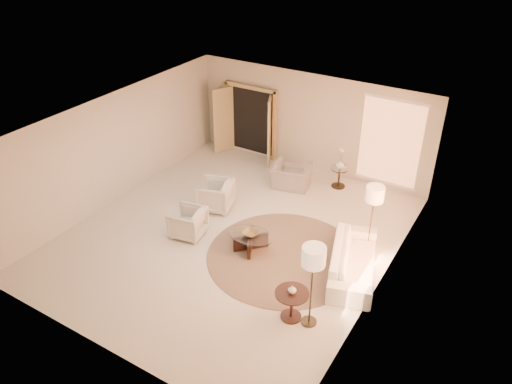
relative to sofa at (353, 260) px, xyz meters
The scene contains 18 objects.
room 3.10m from the sofa, behind, with size 7.04×8.04×2.83m.
windows_right 1.16m from the sofa, ahead, with size 0.10×6.40×2.40m, color #FF9E66, non-canonical shape.
window_back_corner 3.95m from the sofa, 99.05° to the left, with size 1.70×0.10×2.40m, color #FF9E66, non-canonical shape.
curtains_right 1.36m from the sofa, 58.49° to the left, with size 0.06×5.20×2.60m, color #CBB188, non-canonical shape.
french_doors 6.07m from the sofa, 142.87° to the left, with size 1.95×0.66×2.16m.
area_rug 1.55m from the sofa, behind, with size 3.40×3.40×0.01m, color #443225.
sofa is the anchor object (origin of this frame).
armchair_left 3.97m from the sofa, behind, with size 0.81×0.76×0.83m, color beige.
armchair_right 3.87m from the sofa, 169.57° to the right, with size 0.73×0.69×0.75m, color beige.
accent_chair 3.77m from the sofa, 137.73° to the left, with size 1.00×0.65×0.87m, color gray.
coffee_table 2.29m from the sofa, 169.49° to the right, with size 1.22×1.22×0.39m.
end_table 1.89m from the sofa, 105.27° to the right, with size 0.64×0.64×0.61m.
side_table 3.63m from the sofa, 117.65° to the left, with size 0.49×0.49×0.57m.
floor_lamp_near 1.41m from the sofa, 90.00° to the left, with size 0.40×0.40×1.64m.
floor_lamp_far 2.11m from the sofa, 94.72° to the right, with size 0.42×0.42×1.74m.
bowl 2.30m from the sofa, 169.49° to the right, with size 0.35×0.35×0.09m, color brown.
end_vase 1.92m from the sofa, 105.27° to the right, with size 0.15×0.15×0.16m, color silver.
side_vase 3.65m from the sofa, 117.65° to the left, with size 0.21×0.21×0.22m, color silver.
Camera 1 is at (5.41, -7.87, 6.86)m, focal length 35.00 mm.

